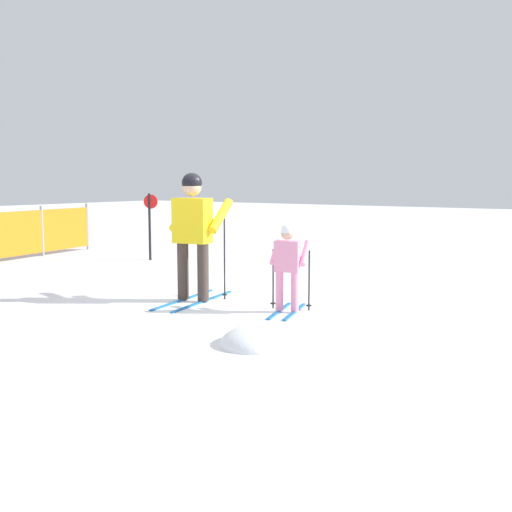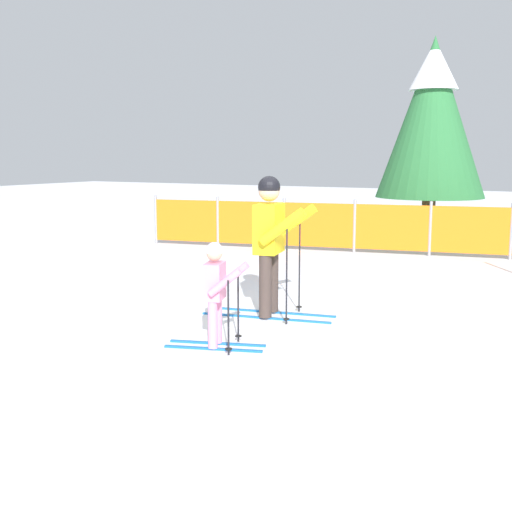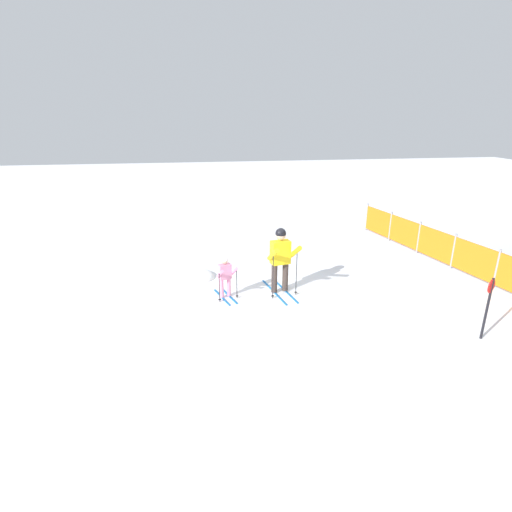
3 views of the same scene
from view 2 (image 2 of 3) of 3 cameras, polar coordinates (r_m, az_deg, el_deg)
The scene contains 6 objects.
ground_plane at distance 7.61m, azimuth 1.51°, elevation -5.72°, with size 60.00×60.00×0.00m, color white.
skier_adult at distance 7.62m, azimuth 1.36°, elevation 2.03°, with size 1.63×0.80×1.69m.
skier_child at distance 6.43m, azimuth -3.54°, elevation -2.75°, with size 1.03×0.58×1.08m.
safety_fence at distance 12.90m, azimuth 8.75°, elevation 2.63°, with size 8.65×1.63×1.06m.
conifer_far at distance 15.38m, azimuth 15.41°, elevation 11.97°, with size 2.46×2.46×4.56m.
snow_mound at distance 6.98m, azimuth -16.09°, elevation -7.44°, with size 0.94×0.80×0.38m, color white.
Camera 2 is at (3.29, -6.59, 1.93)m, focal length 45.00 mm.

